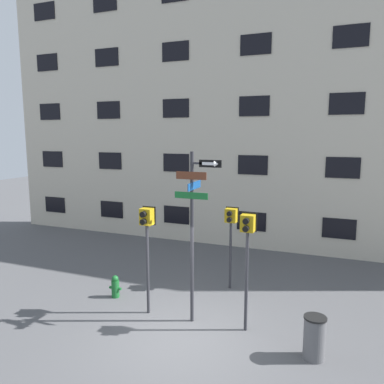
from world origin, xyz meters
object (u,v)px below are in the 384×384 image
Objects in this scene: street_sign_pole at (194,222)px; pedestrian_signal_left at (147,230)px; fire_hydrant at (115,287)px; pedestrian_signal_right at (247,240)px; pedestrian_signal_across at (231,225)px; trash_bin at (314,338)px.

street_sign_pole reaches higher than pedestrian_signal_left.
street_sign_pole is 6.55× the size of fire_hydrant.
pedestrian_signal_right reaches higher than fire_hydrant.
fire_hydrant is (-4.03, 0.47, -1.99)m from pedestrian_signal_right.
street_sign_pole is 1.36m from pedestrian_signal_left.
pedestrian_signal_across reaches higher than fire_hydrant.
pedestrian_signal_across is 2.70× the size of trash_bin.
street_sign_pole is at bearing -177.89° from pedestrian_signal_right.
pedestrian_signal_right is at bearing -65.92° from pedestrian_signal_across.
pedestrian_signal_right is 4.52m from fire_hydrant.
pedestrian_signal_left is at bearing -21.03° from fire_hydrant.
pedestrian_signal_across is at bearing 32.10° from fire_hydrant.
street_sign_pole is at bearing -97.03° from pedestrian_signal_across.
trash_bin is (4.30, -0.56, -1.81)m from pedestrian_signal_left.
trash_bin is (2.69, -2.96, -1.57)m from pedestrian_signal_across.
pedestrian_signal_right is at bearing 2.11° from street_sign_pole.
pedestrian_signal_right is (2.66, 0.06, 0.01)m from pedestrian_signal_left.
fire_hydrant is at bearing 169.11° from street_sign_pole.
fire_hydrant is 5.78m from trash_bin.
fire_hydrant is at bearing 173.37° from pedestrian_signal_right.
pedestrian_signal_left is 0.99× the size of pedestrian_signal_right.
trash_bin is (1.64, -0.62, -1.83)m from pedestrian_signal_right.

